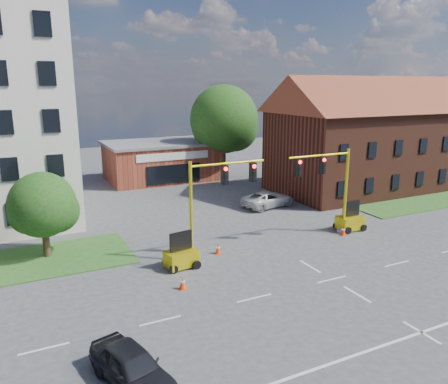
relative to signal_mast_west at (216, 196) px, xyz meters
The scene contains 17 objects.
ground 8.38m from the signal_mast_west, 54.01° to the right, with size 120.00×120.00×0.00m, color #3F3F42.
grass_verge_ne 22.89m from the signal_mast_west, ahead, with size 14.00×4.00×0.08m, color #234C1C.
lane_markings 10.73m from the signal_mast_west, 64.17° to the right, with size 60.00×36.00×0.01m, color silver, non-canonical shape.
brick_shop 24.44m from the signal_mast_west, 79.71° to the left, with size 12.40×8.40×4.30m.
townhouse_row 24.57m from the signal_mast_west, 24.11° to the left, with size 21.00×11.00×11.50m.
tree_large 24.03m from the signal_mast_west, 61.92° to the left, with size 8.06×7.68×10.65m.
tree_nw_front 10.51m from the signal_mast_west, 154.12° to the left, with size 4.26×4.06×5.46m.
signal_mast_west is the anchor object (origin of this frame).
signal_mast_east 8.71m from the signal_mast_west, ahead, with size 5.30×0.60×6.20m.
trailer_west 4.23m from the signal_mast_west, 164.98° to the right, with size 2.03×1.51×2.12m.
trailer_east 11.62m from the signal_mast_west, ahead, with size 1.94×1.33×2.15m.
cone_a 6.10m from the signal_mast_west, 136.08° to the right, with size 0.40×0.40×0.70m.
cone_b 3.60m from the signal_mast_west, 43.70° to the left, with size 0.40×0.40×0.70m.
cone_c 10.55m from the signal_mast_west, ahead, with size 0.40×0.40×0.70m.
cone_d 11.62m from the signal_mast_west, ahead, with size 0.40×0.40×0.70m.
pickup_white 12.77m from the signal_mast_west, 42.77° to the left, with size 2.32×5.04×1.40m, color silver.
sedan_dark 12.96m from the signal_mast_west, 129.09° to the right, with size 1.68×4.17×1.42m, color black.
Camera 1 is at (-15.34, -17.55, 10.58)m, focal length 35.00 mm.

